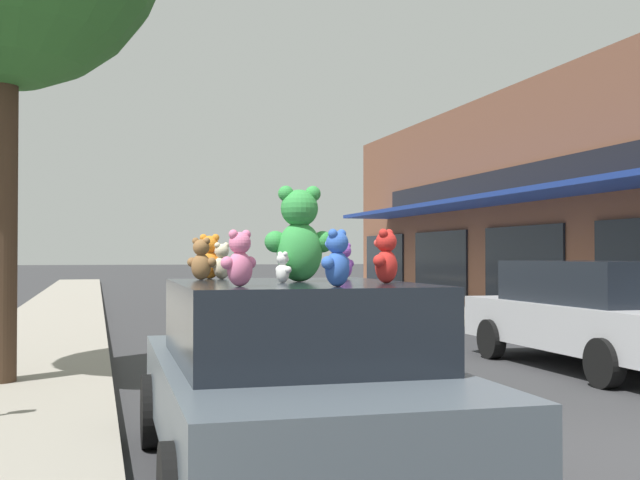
% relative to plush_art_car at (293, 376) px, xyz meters
% --- Properties ---
extents(ground_plane, '(260.00, 260.00, 0.00)m').
position_rel_plush_art_car_xyz_m(ground_plane, '(2.81, -0.16, -0.76)').
color(ground_plane, '#333335').
extents(plush_art_car, '(2.13, 4.16, 1.46)m').
position_rel_plush_art_car_xyz_m(plush_art_car, '(0.00, 0.00, 0.00)').
color(plush_art_car, '#4C5660').
rests_on(plush_art_car, ground_plane).
extents(teddy_bear_giant, '(0.54, 0.35, 0.72)m').
position_rel_plush_art_car_xyz_m(teddy_bear_giant, '(0.08, 0.11, 1.04)').
color(teddy_bear_giant, green).
rests_on(teddy_bear_giant, plush_art_car).
extents(teddy_bear_red, '(0.26, 0.27, 0.39)m').
position_rel_plush_art_car_xyz_m(teddy_bear_red, '(0.59, -0.38, 0.88)').
color(teddy_bear_red, red).
rests_on(teddy_bear_red, plush_art_car).
extents(teddy_bear_brown, '(0.25, 0.21, 0.34)m').
position_rel_plush_art_car_xyz_m(teddy_bear_brown, '(-0.58, 0.75, 0.86)').
color(teddy_bear_brown, olive).
rests_on(teddy_bear_brown, plush_art_car).
extents(teddy_bear_white, '(0.13, 0.17, 0.23)m').
position_rel_plush_art_car_xyz_m(teddy_bear_white, '(-0.09, -0.04, 0.80)').
color(teddy_bear_white, white).
rests_on(teddy_bear_white, plush_art_car).
extents(teddy_bear_blue, '(0.26, 0.24, 0.37)m').
position_rel_plush_art_car_xyz_m(teddy_bear_blue, '(0.08, -0.86, 0.87)').
color(teddy_bear_blue, blue).
rests_on(teddy_bear_blue, plush_art_car).
extents(teddy_bear_pink, '(0.27, 0.21, 0.36)m').
position_rel_plush_art_car_xyz_m(teddy_bear_pink, '(-0.51, -0.67, 0.87)').
color(teddy_bear_pink, pink).
rests_on(teddy_bear_pink, plush_art_car).
extents(teddy_bear_cream, '(0.23, 0.17, 0.31)m').
position_rel_plush_art_car_xyz_m(teddy_bear_cream, '(-0.39, 0.94, 0.84)').
color(teddy_bear_cream, beige).
rests_on(teddy_bear_cream, plush_art_car).
extents(teddy_bear_orange, '(0.29, 0.21, 0.38)m').
position_rel_plush_art_car_xyz_m(teddy_bear_orange, '(-0.47, 1.03, 0.87)').
color(teddy_bear_orange, orange).
rests_on(teddy_bear_orange, plush_art_car).
extents(teddy_bear_purple, '(0.23, 0.18, 0.31)m').
position_rel_plush_art_car_xyz_m(teddy_bear_purple, '(0.63, 0.76, 0.84)').
color(teddy_bear_purple, purple).
rests_on(teddy_bear_purple, plush_art_car).
extents(parked_car_far_center, '(2.12, 4.76, 1.57)m').
position_rel_plush_art_car_xyz_m(parked_car_far_center, '(5.64, 4.37, 0.06)').
color(parked_car_far_center, '#B7B7BC').
rests_on(parked_car_far_center, ground_plane).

